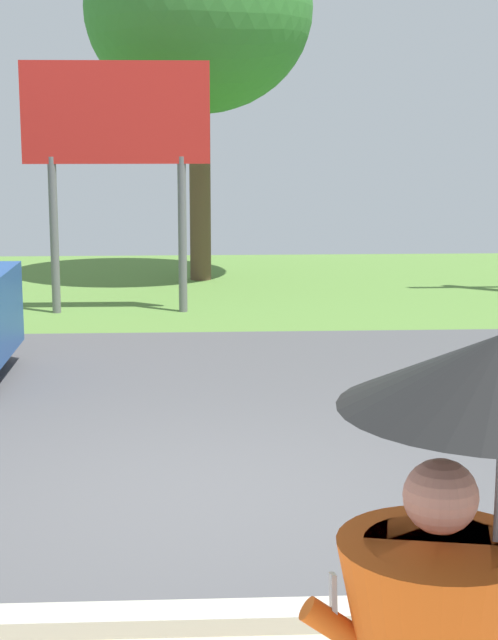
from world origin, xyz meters
name	(u,v)px	position (x,y,z in m)	size (l,w,h in m)	color
ground_plane	(211,397)	(0.00, 2.95, -0.05)	(40.00, 22.00, 0.20)	#4C4C4F
roadside_billboard	(116,131)	(-1.23, 7.51, 2.55)	(2.60, 0.12, 3.50)	slate
tree_center_back	(198,10)	(-0.06, 10.64, 4.50)	(3.78, 3.78, 6.24)	brown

